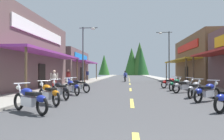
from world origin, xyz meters
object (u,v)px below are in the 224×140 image
object	(u,v)px
motorcycle_parked_left_2	(60,89)
rider_cruising_lead	(125,77)
motorcycle_parked_right_4	(175,84)
motorcycle_parked_left_4	(79,85)
motorcycle_parked_left_3	(72,87)
motorcycle_parked_right_2	(195,89)
pedestrian_by_shop	(68,76)
pedestrian_strolling	(88,74)
motorcycle_parked_right_5	(170,82)
motorcycle_parked_right_1	(207,92)
motorcycle_parked_left_0	(30,99)
motorcycle_parked_right_3	(184,86)
pedestrian_waiting	(54,79)
motorcycle_parked_left_1	(49,93)
streetlamp_right	(167,50)
streetlamp_left	(86,47)

from	to	relation	value
motorcycle_parked_left_2	rider_cruising_lead	xyz separation A→B (m)	(3.21, 16.54, 0.17)
motorcycle_parked_right_4	motorcycle_parked_left_4	distance (m)	7.31
motorcycle_parked_left_3	motorcycle_parked_right_2	bearing A→B (deg)	-136.85
motorcycle_parked_left_2	pedestrian_by_shop	xyz separation A→B (m)	(-2.69, 9.23, 0.49)
motorcycle_parked_left_2	pedestrian_strolling	xyz separation A→B (m)	(-2.59, 17.79, 0.52)
motorcycle_parked_right_4	motorcycle_parked_right_5	xyz separation A→B (m)	(0.03, 2.02, 0.00)
motorcycle_parked_right_1	motorcycle_parked_left_0	xyz separation A→B (m)	(-7.24, -2.96, 0.00)
motorcycle_parked_right_3	motorcycle_parked_right_5	bearing A→B (deg)	60.86
motorcycle_parked_right_4	pedestrian_waiting	world-z (taller)	pedestrian_waiting
motorcycle_parked_right_1	pedestrian_strolling	bearing A→B (deg)	82.13
motorcycle_parked_left_1	motorcycle_parked_left_4	world-z (taller)	same
motorcycle_parked_right_1	pedestrian_strolling	distance (m)	20.75
motorcycle_parked_right_1	motorcycle_parked_right_5	size ratio (longest dim) A/B	0.98
motorcycle_parked_right_2	motorcycle_parked_left_0	world-z (taller)	same
rider_cruising_lead	motorcycle_parked_left_1	bearing A→B (deg)	172.59
streetlamp_right	motorcycle_parked_left_3	size ratio (longest dim) A/B	4.09
motorcycle_parked_right_2	rider_cruising_lead	bearing A→B (deg)	52.45
pedestrian_by_shop	pedestrian_strolling	bearing A→B (deg)	-61.93
motorcycle_parked_right_5	pedestrian_strolling	distance (m)	14.75
motorcycle_parked_left_1	motorcycle_parked_left_2	bearing A→B (deg)	-43.64
motorcycle_parked_left_3	pedestrian_strolling	bearing A→B (deg)	-32.68
streetlamp_left	motorcycle_parked_left_3	world-z (taller)	streetlamp_left
rider_cruising_lead	pedestrian_waiting	xyz separation A→B (m)	(-4.93, -13.27, 0.25)
motorcycle_parked_left_2	streetlamp_right	bearing A→B (deg)	-76.01
rider_cruising_lead	pedestrian_by_shop	distance (m)	9.41
streetlamp_right	motorcycle_parked_left_3	xyz separation A→B (m)	(-8.62, -13.20, -3.85)
streetlamp_left	pedestrian_strolling	bearing A→B (deg)	101.36
streetlamp_left	motorcycle_parked_right_1	xyz separation A→B (m)	(8.49, -10.48, -3.64)
motorcycle_parked_right_3	motorcycle_parked_left_2	world-z (taller)	same
motorcycle_parked_left_1	rider_cruising_lead	distance (m)	18.47
streetlamp_right	pedestrian_strolling	distance (m)	12.14
motorcycle_parked_right_2	motorcycle_parked_left_3	world-z (taller)	same
motorcycle_parked_left_0	motorcycle_parked_left_4	distance (m)	6.33
motorcycle_parked_right_3	motorcycle_parked_left_1	distance (m)	8.85
motorcycle_parked_right_1	motorcycle_parked_right_3	distance (m)	3.66
motorcycle_parked_right_5	motorcycle_parked_left_1	distance (m)	11.15
motorcycle_parked_right_3	motorcycle_parked_right_4	bearing A→B (deg)	65.03
streetlamp_right	motorcycle_parked_right_2	xyz separation A→B (m)	(-1.33, -13.79, -3.85)
motorcycle_parked_right_2	motorcycle_parked_right_1	bearing A→B (deg)	-140.95
motorcycle_parked_left_0	motorcycle_parked_left_1	world-z (taller)	same
motorcycle_parked_right_3	pedestrian_by_shop	xyz separation A→B (m)	(-10.15, 5.94, 0.49)
streetlamp_right	motorcycle_parked_left_4	xyz separation A→B (m)	(-8.53, -11.91, -3.85)
motorcycle_parked_right_2	motorcycle_parked_right_4	world-z (taller)	same
streetlamp_left	motorcycle_parked_right_3	xyz separation A→B (m)	(8.50, -6.82, -3.64)
motorcycle_parked_right_4	pedestrian_by_shop	world-z (taller)	pedestrian_by_shop
motorcycle_parked_right_1	motorcycle_parked_left_4	distance (m)	7.99
motorcycle_parked_left_1	motorcycle_parked_right_1	bearing A→B (deg)	-128.09
motorcycle_parked_left_4	motorcycle_parked_left_1	bearing A→B (deg)	119.49
pedestrian_by_shop	motorcycle_parked_left_2	bearing A→B (deg)	135.06
streetlamp_right	motorcycle_parked_right_3	bearing A→B (deg)	-96.25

